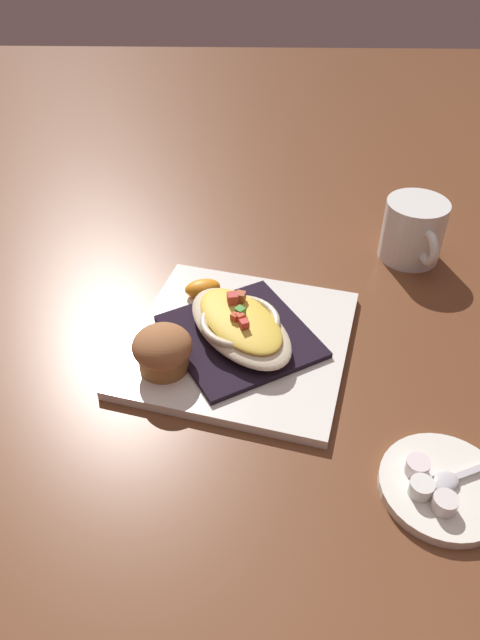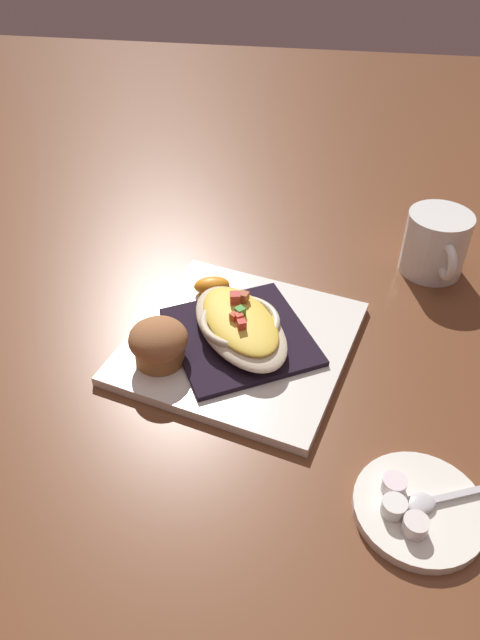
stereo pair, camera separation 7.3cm
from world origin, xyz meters
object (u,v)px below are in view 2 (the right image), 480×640
Objects in this scene: creamer_cup_2 at (415,526)px; creamer_cup_1 at (394,507)px; creamer_saucer at (419,509)px; orange_garnish at (214,287)px; creamer_cup_0 at (394,485)px; square_plate at (240,342)px; coffee_mug at (435,247)px; spoon at (430,501)px; gratin_dish at (240,324)px; muffin at (159,343)px.

creamer_cup_1 is at bearing 48.51° from creamer_cup_2.
creamer_cup_1 reaches higher than creamer_saucer.
creamer_cup_0 is at bearing -140.75° from orange_garnish.
coffee_mug is at bearing -50.65° from square_plate.
creamer_cup_1 is at bearing 112.73° from spoon.
coffee_mug is 0.43m from creamer_cup_1.
creamer_saucer is at bearing -135.33° from gratin_dish.
gratin_dish is 1.60× the size of coffee_mug.
orange_garnish is (0.09, 0.05, -0.01)m from gratin_dish.
muffin is at bearing 164.75° from orange_garnish.
spoon is 4.04× the size of creamer_cup_1.
creamer_cup_2 is (-0.03, 0.02, 0.00)m from spoon.
coffee_mug is 5.12× the size of creamer_cup_0.
muffin is at bearing 63.40° from spoon.
orange_garnish is (0.09, 0.05, 0.02)m from square_plate.
spoon is at bearing -107.01° from creamer_cup_0.
muffin reaches higher than creamer_saucer.
spoon is at bearing -67.27° from creamer_saucer.
gratin_dish reaches higher than square_plate.
muffin is at bearing 127.29° from coffee_mug.
creamer_saucer is (-0.16, -0.30, -0.03)m from muffin.
orange_garnish reaches higher than creamer_cup_2.
creamer_cup_1 is at bearing 176.95° from creamer_cup_0.
gratin_dish is at bearing 40.06° from creamer_cup_2.
muffin reaches higher than spoon.
square_plate is 0.30m from spoon.
creamer_cup_0 is at bearing 72.99° from spoon.
creamer_cup_2 is (-0.24, -0.20, -0.02)m from gratin_dish.
creamer_saucer is 0.03m from creamer_cup_0.
creamer_cup_1 is (-0.22, -0.18, 0.01)m from square_plate.
spoon reaches higher than creamer_saucer.
coffee_mug is 0.97× the size of creamer_saucer.
creamer_saucer is at bearing -118.84° from creamer_cup_0.
orange_garnish reaches higher than creamer_cup_1.
creamer_cup_1 reaches higher than spoon.
square_plate is 3.91× the size of orange_garnish.
gratin_dish is 0.30m from creamer_saucer.
creamer_cup_0 is (-0.19, -0.18, -0.02)m from gratin_dish.
gratin_dish reaches higher than creamer_cup_1.
gratin_dish is 2.03× the size of spoon.
coffee_mug is at bearing -50.66° from gratin_dish.
gratin_dish is 8.20× the size of creamer_cup_2.
creamer_cup_1 is at bearing -121.78° from muffin.
gratin_dish is at bearing 129.34° from coffee_mug.
gratin_dish is at bearing 39.33° from creamer_cup_1.
muffin is 0.32m from creamer_cup_1.
creamer_cup_1 reaches higher than square_plate.
orange_garnish reaches higher than spoon.
coffee_mug reaches higher than creamer_cup_2.
coffee_mug is at bearing -10.11° from creamer_cup_0.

